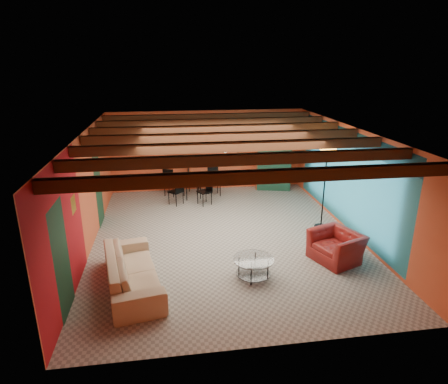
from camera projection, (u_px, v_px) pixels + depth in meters
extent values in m
cube|color=gray|center=(225.00, 237.00, 9.81)|extent=(6.50, 8.00, 0.01)
cube|color=silver|center=(225.00, 131.00, 8.93)|extent=(6.50, 8.00, 0.01)
cube|color=#D55631|center=(207.00, 151.00, 13.11)|extent=(6.50, 0.02, 2.70)
cube|color=#A8121A|center=(86.00, 193.00, 8.92)|extent=(0.02, 8.00, 2.70)
cube|color=teal|center=(351.00, 181.00, 9.83)|extent=(0.02, 8.00, 2.70)
imported|color=tan|center=(132.00, 271.00, 7.57)|extent=(1.37, 2.53, 0.70)
imported|color=maroon|center=(336.00, 246.00, 8.60)|extent=(1.22, 1.29, 0.67)
cube|color=brown|center=(272.00, 162.00, 13.27)|extent=(1.18, 0.78, 1.91)
cube|color=black|center=(181.00, 143.00, 12.85)|extent=(1.05, 0.03, 0.65)
imported|color=#26661E|center=(274.00, 127.00, 12.88)|extent=(0.46, 0.41, 0.48)
imported|color=orange|center=(191.00, 166.00, 12.31)|extent=(0.23, 0.23, 0.21)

